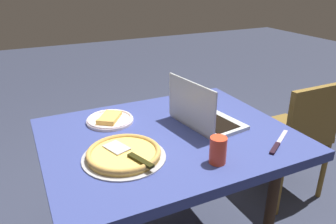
# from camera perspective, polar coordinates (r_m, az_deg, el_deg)

# --- Properties ---
(dining_table) EXTENTS (1.12, 0.89, 0.75)m
(dining_table) POSITION_cam_1_polar(r_m,az_deg,el_deg) (1.53, -0.00, -6.19)
(dining_table) COLOR navy
(dining_table) RESTS_ON ground_plane
(laptop) EXTENTS (0.28, 0.37, 0.23)m
(laptop) POSITION_cam_1_polar(r_m,az_deg,el_deg) (1.57, 6.07, -0.58)
(laptop) COLOR #BAC1BE
(laptop) RESTS_ON dining_table
(pizza_plate) EXTENTS (0.23, 0.23, 0.04)m
(pizza_plate) POSITION_cam_1_polar(r_m,az_deg,el_deg) (1.63, -10.15, -1.29)
(pizza_plate) COLOR white
(pizza_plate) RESTS_ON dining_table
(pizza_tray) EXTENTS (0.34, 0.34, 0.04)m
(pizza_tray) POSITION_cam_1_polar(r_m,az_deg,el_deg) (1.32, -7.72, -7.27)
(pizza_tray) COLOR #9F9FA4
(pizza_tray) RESTS_ON dining_table
(table_knife) EXTENTS (0.22, 0.15, 0.01)m
(table_knife) POSITION_cam_1_polar(r_m,az_deg,el_deg) (1.48, 18.66, -5.31)
(table_knife) COLOR #BCB3CD
(table_knife) RESTS_ON dining_table
(drink_cup) EXTENTS (0.07, 0.07, 0.11)m
(drink_cup) POSITION_cam_1_polar(r_m,az_deg,el_deg) (1.27, 8.75, -6.59)
(drink_cup) COLOR red
(drink_cup) RESTS_ON dining_table
(chair_near) EXTENTS (0.43, 0.43, 0.83)m
(chair_near) POSITION_cam_1_polar(r_m,az_deg,el_deg) (2.24, 21.23, -3.24)
(chair_near) COLOR brown
(chair_near) RESTS_ON ground_plane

